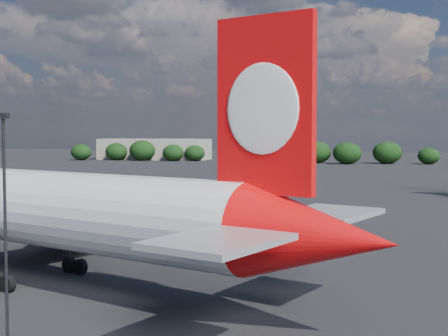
# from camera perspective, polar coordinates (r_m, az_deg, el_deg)

# --- Properties ---
(ground) EXTENTS (500.00, 500.00, 0.00)m
(ground) POSITION_cam_1_polar(r_m,az_deg,el_deg) (99.08, -1.08, -2.92)
(ground) COLOR black
(ground) RESTS_ON ground
(qantas_airliner) EXTENTS (51.05, 49.00, 17.03)m
(qantas_airliner) POSITION_cam_1_polar(r_m,az_deg,el_deg) (47.27, -17.21, -3.62)
(qantas_airliner) COLOR white
(qantas_airliner) RESTS_ON ground
(apron_lamp_post) EXTENTS (0.55, 0.30, 11.72)m
(apron_lamp_post) POSITION_cam_1_polar(r_m,az_deg,el_deg) (32.82, -19.38, -4.34)
(apron_lamp_post) COLOR black
(apron_lamp_post) RESTS_ON ground
(terminal_building) EXTENTS (42.00, 16.00, 8.00)m
(terminal_building) POSITION_cam_1_polar(r_m,az_deg,el_deg) (245.02, -6.37, 1.72)
(terminal_building) COLOR gray
(terminal_building) RESTS_ON ground
(highway_sign) EXTENTS (6.00, 0.30, 4.50)m
(highway_sign) POSITION_cam_1_polar(r_m,az_deg,el_deg) (215.41, 3.58, 1.29)
(highway_sign) COLOR #146823
(highway_sign) RESTS_ON ground
(billboard_yellow) EXTENTS (5.00, 0.30, 5.50)m
(billboard_yellow) POSITION_cam_1_polar(r_m,az_deg,el_deg) (216.79, 11.69, 1.43)
(billboard_yellow) COLOR #EDA515
(billboard_yellow) RESTS_ON ground
(horizon_treeline) EXTENTS (204.09, 14.21, 9.14)m
(horizon_treeline) POSITION_cam_1_polar(r_m,az_deg,el_deg) (215.17, 11.79, 1.33)
(horizon_treeline) COLOR black
(horizon_treeline) RESTS_ON ground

